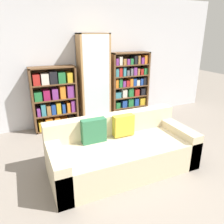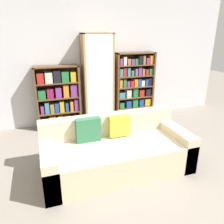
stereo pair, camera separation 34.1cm
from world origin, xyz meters
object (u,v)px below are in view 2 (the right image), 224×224
Objects in this scene: bookshelf_right at (134,87)px; wine_bottle at (148,132)px; display_cabinet at (98,80)px; couch at (116,152)px; bookshelf_left at (58,98)px.

bookshelf_right is 1.37m from wine_bottle.
display_cabinet is 1.27× the size of bookshelf_right.
bookshelf_right is 3.95× the size of wine_bottle.
display_cabinet reaches higher than couch.
display_cabinet reaches higher than bookshelf_right.
display_cabinet is 0.91m from bookshelf_right.
display_cabinet is at bearing -178.96° from bookshelf_right.
wine_bottle is at bearing -38.56° from bookshelf_left.
couch is 1.39× the size of bookshelf_right.
bookshelf_left is 2.01m from wine_bottle.
couch is at bearing -97.60° from display_cabinet.
bookshelf_right is at bearing 79.54° from wine_bottle.
display_cabinet is at bearing -1.02° from bookshelf_left.
bookshelf_left reaches higher than wine_bottle.
bookshelf_right is (0.88, 0.02, -0.23)m from display_cabinet.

